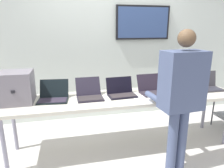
{
  "coord_description": "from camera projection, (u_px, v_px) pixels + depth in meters",
  "views": [
    {
      "loc": [
        -0.71,
        -2.48,
        1.62
      ],
      "look_at": [
        -0.14,
        0.1,
        0.9
      ],
      "focal_mm": 32.79,
      "sensor_mm": 36.0,
      "label": 1
    }
  ],
  "objects": [
    {
      "name": "laptop_station_4",
      "position": [
        180.0,
        87.0,
        2.92
      ],
      "size": [
        0.35,
        0.37,
        0.27
      ],
      "color": "black",
      "rests_on": "workbench"
    },
    {
      "name": "workbench",
      "position": [
        124.0,
        100.0,
        2.73
      ],
      "size": [
        3.11,
        0.7,
        0.75
      ],
      "color": "beige",
      "rests_on": "ground"
    },
    {
      "name": "laptop_station_5",
      "position": [
        209.0,
        85.0,
        3.02
      ],
      "size": [
        0.35,
        0.29,
        0.25
      ],
      "color": "#3B383E",
      "rests_on": "workbench"
    },
    {
      "name": "coffee_mug",
      "position": [
        193.0,
        94.0,
        2.65
      ],
      "size": [
        0.08,
        0.08,
        0.09
      ],
      "color": "#322F21",
      "rests_on": "workbench"
    },
    {
      "name": "person",
      "position": [
        181.0,
        91.0,
        2.16
      ],
      "size": [
        0.47,
        0.61,
        1.62
      ],
      "color": "#465273",
      "rests_on": "ground"
    },
    {
      "name": "laptop_station_1",
      "position": [
        89.0,
        94.0,
        2.65
      ],
      "size": [
        0.33,
        0.38,
        0.23
      ],
      "color": "#24202D",
      "rests_on": "workbench"
    },
    {
      "name": "back_wall",
      "position": [
        108.0,
        44.0,
        3.62
      ],
      "size": [
        8.0,
        0.11,
        2.69
      ],
      "color": "silver",
      "rests_on": "ground"
    },
    {
      "name": "laptop_station_0",
      "position": [
        53.0,
        96.0,
        2.57
      ],
      "size": [
        0.39,
        0.37,
        0.23
      ],
      "color": "black",
      "rests_on": "workbench"
    },
    {
      "name": "equipment_box",
      "position": [
        17.0,
        87.0,
        2.45
      ],
      "size": [
        0.37,
        0.39,
        0.38
      ],
      "color": "slate",
      "rests_on": "workbench"
    },
    {
      "name": "laptop_station_3",
      "position": [
        152.0,
        89.0,
        2.85
      ],
      "size": [
        0.37,
        0.36,
        0.24
      ],
      "color": "#27202C",
      "rests_on": "workbench"
    },
    {
      "name": "laptop_station_2",
      "position": [
        121.0,
        91.0,
        2.74
      ],
      "size": [
        0.38,
        0.31,
        0.23
      ],
      "color": "black",
      "rests_on": "workbench"
    },
    {
      "name": "ground",
      "position": [
        123.0,
        147.0,
        2.92
      ],
      "size": [
        8.0,
        8.0,
        0.04
      ],
      "primitive_type": "cube",
      "color": "beige"
    },
    {
      "name": "paper_sheet",
      "position": [
        143.0,
        99.0,
        2.6
      ],
      "size": [
        0.26,
        0.33,
        0.0
      ],
      "color": "white",
      "rests_on": "workbench"
    }
  ]
}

